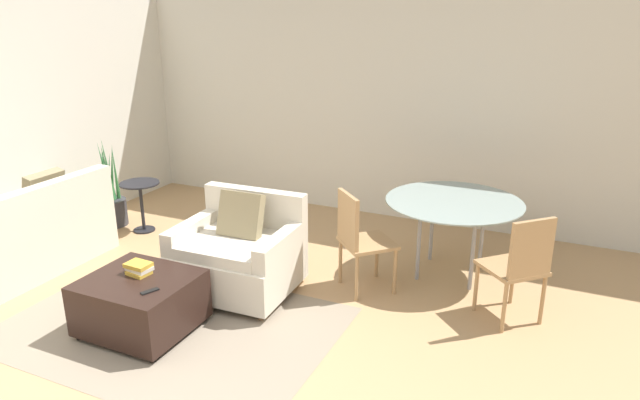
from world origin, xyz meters
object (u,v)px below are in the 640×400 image
(tv_remote_primary, at_px, (150,291))
(dining_chair_near_left, at_px, (359,235))
(armchair, at_px, (239,254))
(potted_plant, at_px, (111,203))
(dining_chair_near_right, at_px, (520,263))
(couch, at_px, (9,245))
(book_stack, at_px, (139,268))
(side_table, at_px, (141,197))
(ottoman, at_px, (141,302))
(dining_table, at_px, (454,208))

(tv_remote_primary, relative_size, dining_chair_near_left, 0.15)
(armchair, relative_size, potted_plant, 0.98)
(potted_plant, bearing_deg, dining_chair_near_right, -4.16)
(couch, bearing_deg, dining_chair_near_right, 13.64)
(couch, xyz_separation_m, dining_chair_near_right, (4.34, 1.05, 0.22))
(book_stack, height_order, side_table, side_table)
(ottoman, relative_size, dining_table, 0.64)
(dining_table, bearing_deg, dining_chair_near_right, -45.00)
(side_table, distance_m, dining_chair_near_right, 4.01)
(tv_remote_primary, bearing_deg, dining_table, 50.83)
(ottoman, height_order, book_stack, book_stack)
(dining_table, bearing_deg, armchair, -145.80)
(book_stack, xyz_separation_m, tv_remote_primary, (0.27, -0.20, -0.04))
(book_stack, height_order, dining_chair_near_right, dining_chair_near_right)
(ottoman, height_order, dining_chair_near_left, dining_chair_near_left)
(dining_table, bearing_deg, potted_plant, -174.93)
(dining_table, bearing_deg, ottoman, -134.49)
(armchair, xyz_separation_m, dining_chair_near_right, (2.26, 0.43, 0.17))
(tv_remote_primary, height_order, dining_table, dining_table)
(couch, xyz_separation_m, ottoman, (1.75, -0.25, -0.06))
(book_stack, distance_m, dining_chair_near_left, 1.81)
(potted_plant, relative_size, dining_table, 0.83)
(armchair, bearing_deg, book_stack, -114.94)
(tv_remote_primary, bearing_deg, side_table, 132.78)
(tv_remote_primary, xyz_separation_m, dining_table, (1.71, 2.10, 0.21))
(armchair, distance_m, dining_chair_near_right, 2.31)
(potted_plant, bearing_deg, armchair, -18.97)
(ottoman, bearing_deg, side_table, 130.78)
(ottoman, xyz_separation_m, side_table, (-1.41, 1.63, 0.16))
(side_table, relative_size, dining_table, 0.46)
(ottoman, height_order, side_table, side_table)
(dining_chair_near_left, bearing_deg, book_stack, -136.82)
(armchair, height_order, book_stack, armchair)
(ottoman, distance_m, dining_table, 2.79)
(tv_remote_primary, distance_m, dining_chair_near_left, 1.78)
(side_table, height_order, dining_table, dining_table)
(couch, relative_size, tv_remote_primary, 13.60)
(armchair, relative_size, dining_table, 0.82)
(side_table, xyz_separation_m, dining_table, (3.34, 0.34, 0.26))
(tv_remote_primary, distance_m, potted_plant, 2.74)
(dining_table, distance_m, dining_chair_near_right, 0.94)
(potted_plant, height_order, dining_table, potted_plant)
(book_stack, xyz_separation_m, dining_chair_near_right, (2.64, 1.24, 0.04))
(ottoman, height_order, potted_plant, potted_plant)
(dining_chair_near_left, bearing_deg, tv_remote_primary, -126.10)
(dining_chair_near_left, bearing_deg, dining_table, 45.00)
(book_stack, relative_size, tv_remote_primary, 1.46)
(couch, height_order, potted_plant, potted_plant)
(dining_chair_near_right, bearing_deg, armchair, -169.28)
(side_table, bearing_deg, potted_plant, 179.96)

